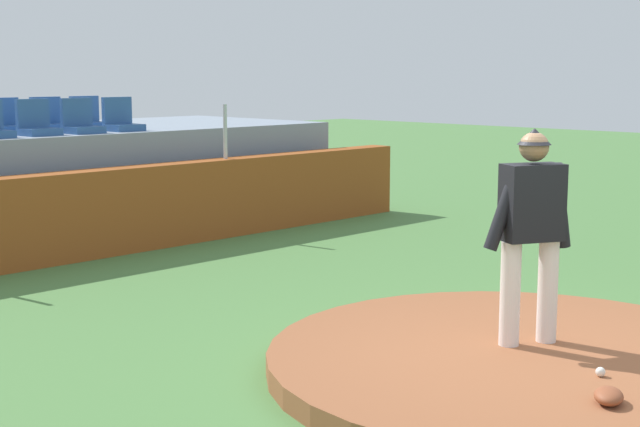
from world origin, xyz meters
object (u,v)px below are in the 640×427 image
Objects in this scene: stadium_chair_4 at (121,120)px; stadium_chair_9 at (88,118)px; baseball at (600,372)px; stadium_chair_3 at (81,122)px; pitcher at (532,220)px; stadium_chair_7 at (6,122)px; stadium_chair_8 at (49,120)px; stadium_chair_2 at (37,124)px; fielding_glove at (609,396)px.

stadium_chair_9 is (-0.02, 0.88, 0.00)m from stadium_chair_4.
stadium_chair_3 reaches higher than baseball.
stadium_chair_4 is (1.16, 7.76, 0.51)m from pitcher.
stadium_chair_8 is at bearing 179.46° from stadium_chair_7.
fielding_glove is at bearing 85.84° from stadium_chair_2.
stadium_chair_9 is (1.36, -0.00, 0.00)m from stadium_chair_7.
stadium_chair_4 is at bearing 147.21° from stadium_chair_7.
stadium_chair_4 is at bearing -179.59° from stadium_chair_2.
stadium_chair_3 is 0.72m from stadium_chair_4.
fielding_glove is 10.03m from stadium_chair_8.
stadium_chair_2 is (0.65, 8.94, 1.51)m from fielding_glove.
stadium_chair_2 and stadium_chair_3 have the same top height.
fielding_glove is 0.60× the size of stadium_chair_4.
stadium_chair_7 is at bearing -55.13° from stadium_chair_3.
stadium_chair_8 is at bearing -128.04° from stadium_chair_2.
fielding_glove is at bearing 78.41° from stadium_chair_9.
pitcher is 3.65× the size of stadium_chair_8.
stadium_chair_2 is at bearing 0.41° from stadium_chair_4.
stadium_chair_3 is at bearing -126.43° from fielding_glove.
baseball is 8.75m from stadium_chair_3.
stadium_chair_2 is 0.89m from stadium_chair_7.
fielding_glove is at bearing 77.20° from stadium_chair_4.
stadium_chair_8 is at bearing 0.22° from stadium_chair_9.
stadium_chair_3 is at bearing 84.54° from baseball.
baseball is at bearing -85.86° from pitcher.
stadium_chair_7 and stadium_chair_9 have the same top height.
pitcher is 7.77m from stadium_chair_2.
pitcher is 7.86m from stadium_chair_4.
stadium_chair_4 reaches higher than baseball.
stadium_chair_2 is 1.00× the size of stadium_chair_3.
stadium_chair_4 and stadium_chair_9 have the same top height.
baseball is 0.15× the size of stadium_chair_8.
stadium_chair_9 is at bearing 80.90° from baseball.
fielding_glove is at bearing -98.60° from pitcher.
stadium_chair_3 is at bearing 53.03° from stadium_chair_9.
pitcher is at bearing 66.53° from baseball.
stadium_chair_4 and stadium_chair_8 have the same top height.
fielding_glove is 10.15m from stadium_chair_9.
stadium_chair_2 is at bearing 51.96° from stadium_chair_8.
stadium_chair_2 and stadium_chair_4 have the same top height.
stadium_chair_4 is at bearing 79.89° from baseball.
stadium_chair_9 is at bearing -88.92° from stadium_chair_4.
stadium_chair_2 is at bearing -122.19° from fielding_glove.
stadium_chair_3 is at bearing 176.25° from stadium_chair_2.
pitcher is at bearing 91.64° from stadium_chair_2.
baseball is 0.15× the size of stadium_chair_9.
stadium_chair_3 and stadium_chair_4 have the same top height.
stadium_chair_2 reaches higher than fielding_glove.
stadium_chair_7 is at bearing 89.00° from baseball.
stadium_chair_8 is (0.03, 0.93, 0.00)m from stadium_chair_3.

